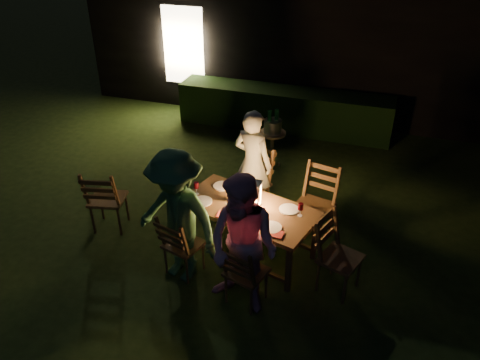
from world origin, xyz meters
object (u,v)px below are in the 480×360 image
(dining_table, at_px, (249,212))
(chair_near_right, at_px, (245,283))
(person_opp_right, at_px, (243,246))
(bottle_table, at_px, (232,192))
(chair_spare, at_px, (109,209))
(ice_bucket, at_px, (273,126))
(chair_end, at_px, (338,268))
(person_opp_left, at_px, (177,218))
(bottle_bucket_b, at_px, (276,123))
(chair_near_left, at_px, (183,254))
(chair_far_left, at_px, (251,194))
(lantern, at_px, (254,196))
(person_house_side, at_px, (253,164))
(bottle_bucket_a, at_px, (269,124))
(side_table, at_px, (272,136))
(chair_far_right, at_px, (313,216))

(dining_table, distance_m, chair_near_right, 0.96)
(person_opp_right, distance_m, bottle_table, 1.08)
(chair_spare, bearing_deg, dining_table, -9.80)
(bottle_table, bearing_deg, chair_near_right, -62.89)
(chair_near_right, relative_size, ice_bucket, 3.09)
(chair_end, xyz_separation_m, chair_spare, (-3.17, 0.22, 0.01))
(person_opp_right, xyz_separation_m, ice_bucket, (-0.53, 3.28, -0.11))
(chair_near_right, height_order, person_opp_left, person_opp_left)
(bottle_bucket_b, bearing_deg, person_opp_right, -81.77)
(chair_near_left, distance_m, chair_far_left, 1.54)
(chair_near_right, xyz_separation_m, lantern, (-0.17, 0.90, 0.58))
(chair_near_left, height_order, chair_far_left, chair_far_left)
(lantern, bearing_deg, person_house_side, 107.82)
(chair_spare, xyz_separation_m, bottle_bucket_a, (1.63, 2.43, 0.47))
(lantern, distance_m, bottle_bucket_b, 2.40)
(chair_spare, relative_size, person_opp_right, 0.61)
(side_table, distance_m, bottle_bucket_b, 0.24)
(chair_far_right, relative_size, ice_bucket, 3.53)
(dining_table, distance_m, person_house_side, 0.95)
(chair_near_left, relative_size, chair_spare, 0.90)
(chair_near_left, xyz_separation_m, person_house_side, (0.42, 1.53, 0.52))
(bottle_table, relative_size, side_table, 0.45)
(person_house_side, bearing_deg, chair_end, 154.02)
(dining_table, relative_size, chair_near_left, 2.02)
(chair_spare, bearing_deg, chair_near_left, -33.88)
(person_house_side, xyz_separation_m, bottle_bucket_a, (-0.14, 1.42, -0.02))
(chair_near_left, distance_m, chair_near_right, 0.90)
(person_opp_left, xyz_separation_m, ice_bucket, (0.34, 3.04, -0.13))
(chair_end, bearing_deg, chair_far_right, -133.81)
(chair_far_right, distance_m, bottle_table, 1.23)
(ice_bucket, height_order, bottle_bucket_a, bottle_bucket_a)
(chair_far_right, distance_m, side_table, 2.07)
(person_opp_left, bearing_deg, dining_table, 61.24)
(chair_spare, height_order, ice_bucket, chair_spare)
(chair_far_left, bearing_deg, chair_near_right, 127.07)
(chair_spare, relative_size, side_table, 1.65)
(person_house_side, relative_size, ice_bucket, 5.34)
(side_table, bearing_deg, lantern, -80.95)
(chair_end, bearing_deg, chair_near_right, -40.59)
(person_opp_right, relative_size, bottle_table, 5.97)
(bottle_bucket_b, bearing_deg, chair_near_right, -81.43)
(ice_bucket, bearing_deg, side_table, 0.00)
(chair_far_right, height_order, ice_bucket, chair_far_right)
(bottle_table, distance_m, ice_bucket, 2.31)
(person_opp_right, height_order, bottle_bucket_b, person_opp_right)
(chair_far_right, xyz_separation_m, chair_end, (0.45, -0.92, -0.02))
(chair_near_left, bearing_deg, person_house_side, 90.41)
(person_opp_right, xyz_separation_m, person_opp_left, (-0.87, 0.24, 0.02))
(person_opp_left, bearing_deg, lantern, 60.11)
(chair_far_right, distance_m, ice_bucket, 2.09)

